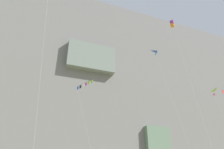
{
  "coord_description": "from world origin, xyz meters",
  "views": [
    {
      "loc": [
        -13.45,
        -0.7,
        3.75
      ],
      "look_at": [
        -2.62,
        27.72,
        19.14
      ],
      "focal_mm": 32.02,
      "sensor_mm": 36.0,
      "label": 1
    }
  ],
  "objects_px": {
    "kite_banner_mid_left": "(85,87)",
    "kite_box_upper_right": "(172,24)",
    "kite_delta_low_right": "(158,55)",
    "kite_delta_upper_mid": "(212,95)"
  },
  "relations": [
    {
      "from": "kite_banner_mid_left",
      "to": "kite_box_upper_right",
      "type": "bearing_deg",
      "value": -17.09
    },
    {
      "from": "kite_box_upper_right",
      "to": "kite_banner_mid_left",
      "type": "xyz_separation_m",
      "value": [
        -17.71,
        5.44,
        -15.86
      ]
    },
    {
      "from": "kite_box_upper_right",
      "to": "kite_banner_mid_left",
      "type": "relative_size",
      "value": 1.84
    },
    {
      "from": "kite_delta_upper_mid",
      "to": "kite_delta_low_right",
      "type": "distance_m",
      "value": 15.5
    },
    {
      "from": "kite_box_upper_right",
      "to": "kite_banner_mid_left",
      "type": "bearing_deg",
      "value": 162.91
    },
    {
      "from": "kite_box_upper_right",
      "to": "kite_banner_mid_left",
      "type": "distance_m",
      "value": 24.39
    },
    {
      "from": "kite_box_upper_right",
      "to": "kite_delta_low_right",
      "type": "height_order",
      "value": "kite_box_upper_right"
    },
    {
      "from": "kite_delta_low_right",
      "to": "kite_banner_mid_left",
      "type": "bearing_deg",
      "value": -172.58
    },
    {
      "from": "kite_delta_upper_mid",
      "to": "kite_banner_mid_left",
      "type": "xyz_separation_m",
      "value": [
        -27.29,
        2.96,
        -1.1
      ]
    },
    {
      "from": "kite_banner_mid_left",
      "to": "kite_delta_low_right",
      "type": "height_order",
      "value": "kite_delta_low_right"
    }
  ]
}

